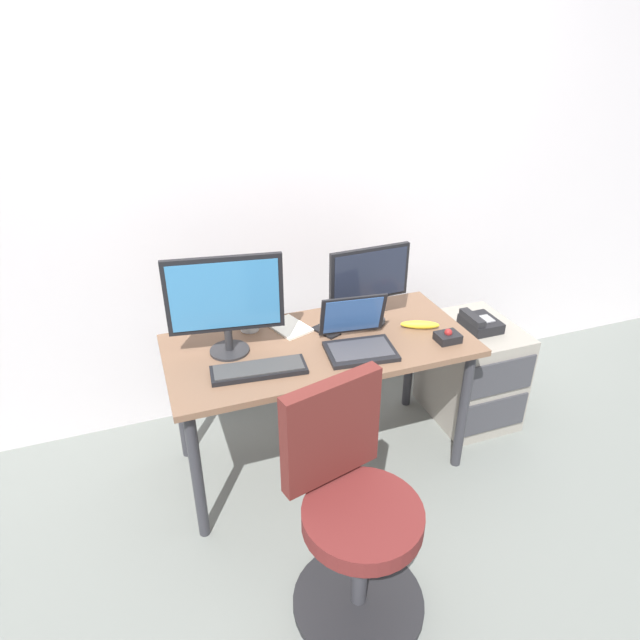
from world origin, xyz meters
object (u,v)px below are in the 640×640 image
office_chair (352,516)px  laptop (358,338)px  monitor_main (225,300)px  keyboard (259,370)px  desk_phone (480,323)px  banana (420,325)px  trackball_mouse (448,337)px  paper_notepad (289,327)px  file_cabinet (471,371)px  monitor_side (369,281)px  cell_phone (326,331)px  coffee_mug (250,320)px

office_chair → laptop: bearing=65.8°
monitor_main → keyboard: monitor_main is taller
desk_phone → laptop: laptop is taller
office_chair → banana: 1.04m
monitor_main → laptop: 0.62m
trackball_mouse → paper_notepad: (-0.67, 0.37, -0.02)m
file_cabinet → laptop: (-0.80, -0.18, 0.48)m
office_chair → monitor_main: size_ratio=1.88×
desk_phone → keyboard: keyboard is taller
office_chair → laptop: size_ratio=2.80×
monitor_main → paper_notepad: (0.32, 0.12, -0.26)m
desk_phone → monitor_side: size_ratio=0.48×
office_chair → paper_notepad: office_chair is taller
monitor_side → paper_notepad: 0.45m
monitor_main → desk_phone: bearing=-0.0°
monitor_main → trackball_mouse: (0.99, -0.25, -0.24)m
office_chair → cell_phone: bearing=75.8°
monitor_side → monitor_main: bearing=-176.0°
monitor_main → banana: bearing=-6.2°
monitor_main → banana: size_ratio=2.68×
laptop → desk_phone: bearing=11.7°
monitor_side → cell_phone: size_ratio=2.93×
desk_phone → keyboard: bearing=-170.7°
laptop → cell_phone: 0.21m
office_chair → laptop: 0.81m
desk_phone → laptop: size_ratio=0.59×
office_chair → coffee_mug: bearing=96.9°
desk_phone → trackball_mouse: size_ratio=1.82×
desk_phone → banana: (-0.43, -0.10, 0.12)m
file_cabinet → trackball_mouse: size_ratio=5.28×
desk_phone → paper_notepad: paper_notepad is taller
file_cabinet → keyboard: (-1.28, -0.22, 0.44)m
monitor_main → trackball_mouse: monitor_main is taller
monitor_main → laptop: size_ratio=1.49×
laptop → office_chair: bearing=-114.2°
office_chair → trackball_mouse: bearing=38.8°
file_cabinet → monitor_main: monitor_main is taller
monitor_side → cell_phone: monitor_side is taller
coffee_mug → cell_phone: size_ratio=0.75×
file_cabinet → laptop: size_ratio=1.70×
desk_phone → office_chair: 1.39m
monitor_side → paper_notepad: (-0.39, 0.07, -0.22)m
laptop → coffee_mug: (-0.42, 0.34, 0.00)m
file_cabinet → cell_phone: (-0.89, 0.00, 0.43)m
paper_notepad → banana: 0.64m
monitor_side → keyboard: size_ratio=0.99×
office_chair → banana: (0.66, 0.74, 0.30)m
coffee_mug → cell_phone: 0.37m
laptop → coffee_mug: 0.54m
keyboard → laptop: laptop is taller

